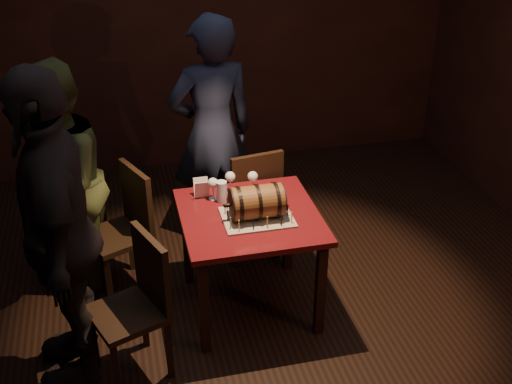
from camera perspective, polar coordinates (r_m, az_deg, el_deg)
room_shell at (r=3.79m, az=-0.23°, el=5.55°), size 5.04×5.04×2.80m
pub_table at (r=4.25m, az=-0.56°, el=-3.24°), size 0.90×0.90×0.75m
cake_board at (r=4.15m, az=0.10°, el=-2.25°), size 0.45×0.35×0.01m
barrel_cake at (r=4.09m, az=0.10°, el=-0.88°), size 0.39×0.23×0.23m
birthday_candles at (r=4.13m, az=0.11°, el=-1.69°), size 0.40×0.30×0.09m
wine_glass_left at (r=4.32m, az=-3.85°, el=0.72°), size 0.07×0.07×0.16m
wine_glass_mid at (r=4.39m, az=-2.31°, el=1.28°), size 0.07×0.07×0.16m
wine_glass_right at (r=4.39m, az=-0.30°, el=1.31°), size 0.07×0.07×0.16m
pint_of_ale at (r=4.31m, az=-3.07°, el=-0.01°), size 0.07×0.07×0.15m
menu_card at (r=4.38m, az=-4.87°, el=0.30°), size 0.10×0.05×0.13m
chair_back at (r=4.84m, az=-0.34°, el=-0.55°), size 0.46×0.46×0.93m
chair_left_rear at (r=4.62m, az=-11.46°, el=-2.79°), size 0.53×0.53×0.93m
chair_left_front at (r=3.89m, az=-10.39°, el=-9.38°), size 0.52×0.52×0.93m
person_back at (r=4.93m, az=-3.93°, el=5.17°), size 0.73×0.54×1.85m
person_left_rear at (r=4.54m, az=-17.05°, el=0.64°), size 0.77×0.92×1.70m
person_left_front at (r=3.75m, az=-17.14°, el=-3.47°), size 0.51×1.16×1.95m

